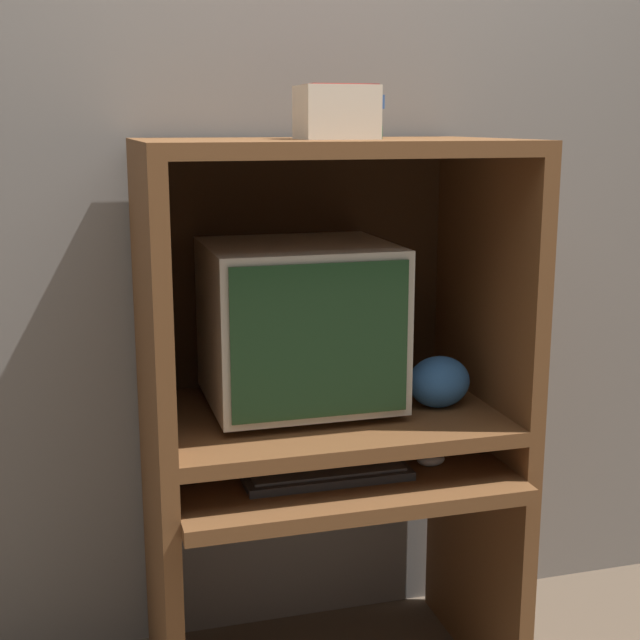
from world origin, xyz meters
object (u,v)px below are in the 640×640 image
keyboard (325,472)px  snack_bag (439,382)px  crt_monitor (299,324)px  mouse (431,459)px  book_stack (342,111)px  storage_box (336,112)px

keyboard → snack_bag: bearing=14.0°
crt_monitor → keyboard: crt_monitor is taller
mouse → book_stack: 0.87m
crt_monitor → storage_box: bearing=-39.9°
mouse → crt_monitor: bearing=148.4°
keyboard → mouse: bearing=-0.2°
snack_bag → mouse: bearing=-122.2°
keyboard → book_stack: size_ratio=2.32×
storage_box → crt_monitor: bearing=140.1°
keyboard → snack_bag: snack_bag is taller
crt_monitor → keyboard: bearing=-84.2°
crt_monitor → snack_bag: size_ratio=2.84×
keyboard → storage_box: bearing=63.0°
keyboard → mouse: size_ratio=5.63×
crt_monitor → mouse: 0.47m
keyboard → book_stack: 0.86m
crt_monitor → book_stack: bearing=-7.4°
snack_bag → book_stack: 0.71m
snack_bag → book_stack: book_stack is taller
crt_monitor → book_stack: 0.53m
storage_box → book_stack: bearing=58.6°
storage_box → keyboard: bearing=-117.0°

